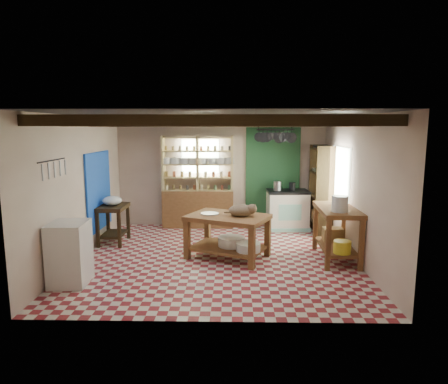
{
  "coord_description": "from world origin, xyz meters",
  "views": [
    {
      "loc": [
        0.28,
        -7.14,
        2.39
      ],
      "look_at": [
        0.12,
        0.3,
        1.18
      ],
      "focal_mm": 32.0,
      "sensor_mm": 36.0,
      "label": 1
    }
  ],
  "objects_px": {
    "white_cabinet": "(70,253)",
    "cat": "(241,210)",
    "stove": "(287,210)",
    "right_counter": "(336,233)",
    "work_table": "(228,237)",
    "prep_table": "(113,224)"
  },
  "relations": [
    {
      "from": "white_cabinet",
      "to": "cat",
      "type": "bearing_deg",
      "value": 21.81
    },
    {
      "from": "work_table",
      "to": "cat",
      "type": "distance_m",
      "value": 0.57
    },
    {
      "from": "work_table",
      "to": "prep_table",
      "type": "height_order",
      "value": "prep_table"
    },
    {
      "from": "work_table",
      "to": "white_cabinet",
      "type": "relative_size",
      "value": 1.46
    },
    {
      "from": "cat",
      "to": "stove",
      "type": "bearing_deg",
      "value": 77.07
    },
    {
      "from": "stove",
      "to": "prep_table",
      "type": "height_order",
      "value": "stove"
    },
    {
      "from": "prep_table",
      "to": "white_cabinet",
      "type": "xyz_separation_m",
      "value": [
        -0.02,
        -2.2,
        0.08
      ]
    },
    {
      "from": "work_table",
      "to": "cat",
      "type": "bearing_deg",
      "value": 11.31
    },
    {
      "from": "stove",
      "to": "cat",
      "type": "height_order",
      "value": "cat"
    },
    {
      "from": "white_cabinet",
      "to": "cat",
      "type": "xyz_separation_m",
      "value": [
        2.66,
        1.24,
        0.42
      ]
    },
    {
      "from": "white_cabinet",
      "to": "cat",
      "type": "distance_m",
      "value": 2.97
    },
    {
      "from": "work_table",
      "to": "stove",
      "type": "relative_size",
      "value": 1.48
    },
    {
      "from": "stove",
      "to": "right_counter",
      "type": "relative_size",
      "value": 0.71
    },
    {
      "from": "white_cabinet",
      "to": "right_counter",
      "type": "relative_size",
      "value": 0.72
    },
    {
      "from": "right_counter",
      "to": "stove",
      "type": "bearing_deg",
      "value": 106.82
    },
    {
      "from": "work_table",
      "to": "white_cabinet",
      "type": "distance_m",
      "value": 2.74
    },
    {
      "from": "work_table",
      "to": "prep_table",
      "type": "bearing_deg",
      "value": -176.3
    },
    {
      "from": "stove",
      "to": "cat",
      "type": "relative_size",
      "value": 2.03
    },
    {
      "from": "stove",
      "to": "right_counter",
      "type": "height_order",
      "value": "right_counter"
    },
    {
      "from": "right_counter",
      "to": "cat",
      "type": "bearing_deg",
      "value": -177.86
    },
    {
      "from": "prep_table",
      "to": "right_counter",
      "type": "relative_size",
      "value": 0.6
    },
    {
      "from": "prep_table",
      "to": "right_counter",
      "type": "distance_m",
      "value": 4.48
    }
  ]
}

